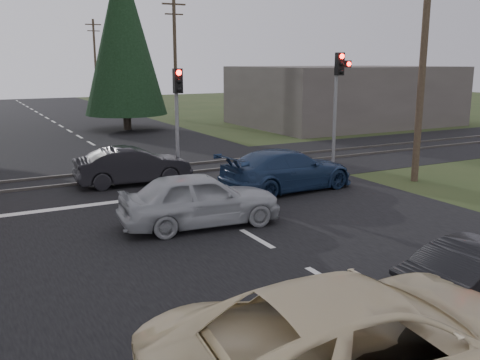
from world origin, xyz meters
TOP-DOWN VIEW (x-y plane):
  - ground at (0.00, 0.00)m, footprint 120.00×120.00m
  - road at (0.00, 10.00)m, footprint 14.00×100.00m
  - rail_corridor at (0.00, 12.00)m, footprint 120.00×8.00m
  - stop_line at (0.00, 8.20)m, footprint 13.00×0.35m
  - rail_near at (0.00, 11.20)m, footprint 120.00×0.12m
  - rail_far at (0.00, 12.80)m, footprint 120.00×0.12m
  - traffic_signal_right at (7.55, 9.47)m, footprint 0.68×0.48m
  - traffic_signal_center at (1.00, 10.68)m, footprint 0.32×0.48m
  - utility_pole_near at (8.50, 6.00)m, footprint 1.80×0.26m
  - utility_pole_mid at (8.50, 30.00)m, footprint 1.80×0.26m
  - utility_pole_far at (8.50, 55.00)m, footprint 1.80×0.26m
  - conifer_tree at (3.50, 26.00)m, footprint 5.20×5.20m
  - building_right at (18.00, 22.00)m, footprint 14.00×10.00m
  - cream_coupe at (-2.00, -3.34)m, footprint 6.05×3.24m
  - silver_car at (-0.79, 4.68)m, footprint 4.47×2.14m
  - blue_sedan at (3.50, 7.00)m, footprint 5.04×2.39m
  - dark_car_far at (-0.89, 10.40)m, footprint 4.16×1.69m

SIDE VIEW (x-z plane):
  - ground at x=0.00m, z-range 0.00..0.00m
  - road at x=0.00m, z-range 0.00..0.01m
  - rail_corridor at x=0.00m, z-range 0.00..0.01m
  - stop_line at x=0.00m, z-range 0.01..0.01m
  - rail_near at x=0.00m, z-range 0.00..0.10m
  - rail_far at x=0.00m, z-range 0.00..0.10m
  - dark_car_far at x=-0.89m, z-range 0.00..1.34m
  - blue_sedan at x=3.50m, z-range 0.00..1.42m
  - silver_car at x=-0.79m, z-range 0.00..1.48m
  - cream_coupe at x=-2.00m, z-range 0.00..1.61m
  - building_right at x=18.00m, z-range 0.00..4.00m
  - traffic_signal_center at x=1.00m, z-range 0.76..4.86m
  - traffic_signal_right at x=7.55m, z-range 0.96..5.66m
  - utility_pole_near at x=8.50m, z-range 0.23..9.23m
  - utility_pole_mid at x=8.50m, z-range 0.23..9.23m
  - utility_pole_far at x=8.50m, z-range 0.23..9.23m
  - conifer_tree at x=3.50m, z-range 0.49..11.49m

